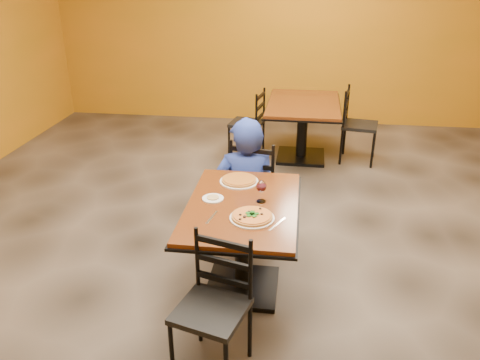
# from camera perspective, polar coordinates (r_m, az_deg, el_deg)

# --- Properties ---
(floor) EXTENTS (7.00, 8.00, 0.01)m
(floor) POSITION_cam_1_polar(r_m,az_deg,el_deg) (4.30, 1.12, -8.74)
(floor) COLOR black
(floor) RESTS_ON ground
(wall_back) EXTENTS (7.00, 0.01, 3.00)m
(wall_back) POSITION_cam_1_polar(r_m,az_deg,el_deg) (7.64, 4.79, 17.92)
(wall_back) COLOR #C27315
(wall_back) RESTS_ON ground
(table_main) EXTENTS (0.83, 1.23, 0.75)m
(table_main) POSITION_cam_1_polar(r_m,az_deg,el_deg) (3.59, 0.29, -5.62)
(table_main) COLOR #622E0F
(table_main) RESTS_ON floor
(table_second) EXTENTS (0.94, 1.38, 0.75)m
(table_second) POSITION_cam_1_polar(r_m,az_deg,el_deg) (6.21, 7.48, 7.46)
(table_second) COLOR #622E0F
(table_second) RESTS_ON floor
(chair_main_near) EXTENTS (0.49, 0.49, 0.88)m
(chair_main_near) POSITION_cam_1_polar(r_m,az_deg,el_deg) (2.99, -3.47, -15.32)
(chair_main_near) COLOR black
(chair_main_near) RESTS_ON floor
(chair_main_far) EXTENTS (0.51, 0.51, 0.94)m
(chair_main_far) POSITION_cam_1_polar(r_m,az_deg,el_deg) (4.48, 2.14, -0.43)
(chair_main_far) COLOR black
(chair_main_far) RESTS_ON floor
(chair_second_left) EXTENTS (0.47, 0.47, 0.89)m
(chair_second_left) POSITION_cam_1_polar(r_m,az_deg,el_deg) (6.29, 0.79, 6.74)
(chair_second_left) COLOR black
(chair_second_left) RESTS_ON floor
(chair_second_right) EXTENTS (0.49, 0.49, 0.95)m
(chair_second_right) POSITION_cam_1_polar(r_m,az_deg,el_deg) (6.29, 14.06, 6.27)
(chair_second_right) COLOR black
(chair_second_right) RESTS_ON floor
(diner) EXTENTS (0.62, 0.44, 1.16)m
(diner) POSITION_cam_1_polar(r_m,az_deg,el_deg) (4.29, 0.68, 0.03)
(diner) COLOR #1B3396
(diner) RESTS_ON floor
(plate_main) EXTENTS (0.31, 0.31, 0.01)m
(plate_main) POSITION_cam_1_polar(r_m,az_deg,el_deg) (3.30, 1.44, -4.53)
(plate_main) COLOR white
(plate_main) RESTS_ON table_main
(pizza_main) EXTENTS (0.28, 0.28, 0.02)m
(pizza_main) POSITION_cam_1_polar(r_m,az_deg,el_deg) (3.29, 1.44, -4.29)
(pizza_main) COLOR #942C0A
(pizza_main) RESTS_ON plate_main
(plate_far) EXTENTS (0.31, 0.31, 0.01)m
(plate_far) POSITION_cam_1_polar(r_m,az_deg,el_deg) (3.84, -0.11, -0.16)
(plate_far) COLOR white
(plate_far) RESTS_ON table_main
(pizza_far) EXTENTS (0.28, 0.28, 0.02)m
(pizza_far) POSITION_cam_1_polar(r_m,az_deg,el_deg) (3.83, -0.11, 0.06)
(pizza_far) COLOR #C47B25
(pizza_far) RESTS_ON plate_far
(side_plate) EXTENTS (0.16, 0.16, 0.01)m
(side_plate) POSITION_cam_1_polar(r_m,az_deg,el_deg) (3.57, -3.24, -2.20)
(side_plate) COLOR white
(side_plate) RESTS_ON table_main
(dip) EXTENTS (0.09, 0.09, 0.01)m
(dip) POSITION_cam_1_polar(r_m,az_deg,el_deg) (3.56, -3.24, -2.07)
(dip) COLOR tan
(dip) RESTS_ON side_plate
(wine_glass) EXTENTS (0.08, 0.08, 0.18)m
(wine_glass) POSITION_cam_1_polar(r_m,az_deg,el_deg) (3.49, 2.54, -1.25)
(wine_glass) COLOR white
(wine_glass) RESTS_ON table_main
(fork) EXTENTS (0.05, 0.19, 0.00)m
(fork) POSITION_cam_1_polar(r_m,az_deg,el_deg) (3.32, -3.37, -4.45)
(fork) COLOR silver
(fork) RESTS_ON table_main
(knife) EXTENTS (0.11, 0.19, 0.00)m
(knife) POSITION_cam_1_polar(r_m,az_deg,el_deg) (3.24, 4.46, -5.25)
(knife) COLOR silver
(knife) RESTS_ON table_main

